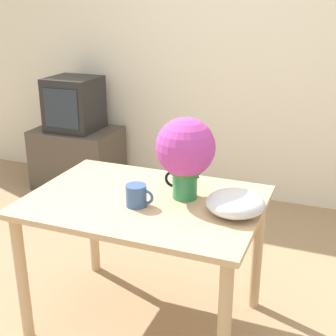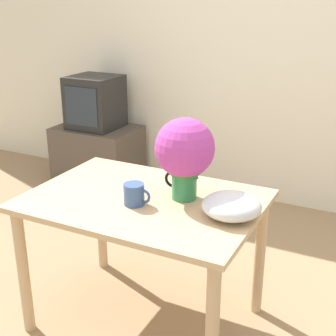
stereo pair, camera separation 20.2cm
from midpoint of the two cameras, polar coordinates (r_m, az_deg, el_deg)
ground_plane at (r=2.67m, az=-4.37°, el=-19.67°), size 12.00×12.00×0.00m
wall_back at (r=3.98m, az=8.26°, el=14.23°), size 8.00×0.05×2.60m
table at (r=2.42m, az=-5.26°, el=-6.23°), size 1.17×0.83×0.74m
flower_vase at (r=2.29m, az=-0.39°, el=1.85°), size 0.30×0.30×0.42m
coffee_mug at (r=2.28m, az=-6.37°, el=-3.39°), size 0.14×0.10×0.11m
white_bowl at (r=2.19m, az=5.63°, el=-4.34°), size 0.28×0.28×0.11m
tv_stand at (r=4.47m, az=-12.19°, el=1.20°), size 0.75×0.53×0.56m
tv_set at (r=4.33m, az=-12.71°, el=7.64°), size 0.43×0.43×0.47m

